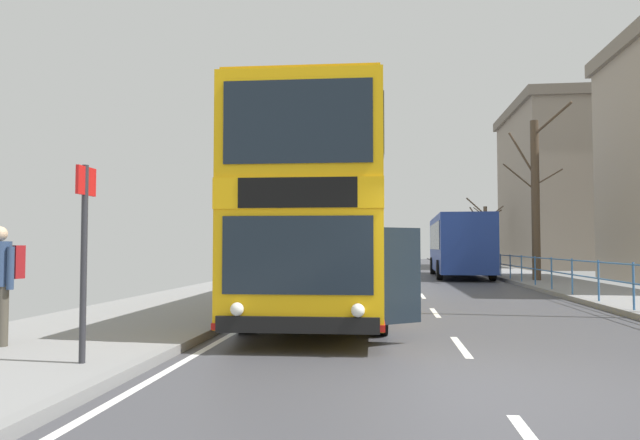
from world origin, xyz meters
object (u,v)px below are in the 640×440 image
Objects in this scene: bus_stop_sign_near at (84,240)px; background_building_00 at (608,185)px; double_decker_bus_main at (326,217)px; bare_tree_far_01 at (536,196)px; bare_tree_far_00 at (485,231)px; background_bus_far_lane at (459,244)px; pedestrian_with_backpack at (1,276)px.

background_building_00 is (20.44, 39.01, 4.53)m from bus_stop_sign_near.
bare_tree_far_01 reaches higher than double_decker_bus_main.
double_decker_bus_main reaches higher than bus_stop_sign_near.
background_building_00 is at bearing -1.19° from bare_tree_far_00.
background_building_00 is (9.01, -0.19, 3.41)m from bare_tree_far_00.
bare_tree_far_00 is (3.80, 14.69, 1.07)m from background_bus_far_lane.
background_building_00 is at bearing 62.63° from bare_tree_far_01.
background_building_00 is (12.81, 14.50, 4.48)m from background_bus_far_lane.
bare_tree_far_01 is at bearing 56.47° from pedestrian_with_backpack.
double_decker_bus_main is 15.19m from bare_tree_far_01.
bus_stop_sign_near is at bearing -117.65° from background_building_00.
pedestrian_with_backpack is 0.70× the size of bus_stop_sign_near.
background_bus_far_lane is 19.86m from background_building_00.
background_building_00 reaches higher than bus_stop_sign_near.
background_building_00 reaches higher than background_bus_far_lane.
bare_tree_far_00 is 9.64m from background_building_00.
bare_tree_far_00 reaches higher than bus_stop_sign_near.
background_building_00 is (10.14, 19.58, 2.42)m from bare_tree_far_01.
background_bus_far_lane is 5.77× the size of pedestrian_with_backpack.
double_decker_bus_main is 5.95× the size of pedestrian_with_backpack.
double_decker_bus_main is 33.88m from bare_tree_far_00.
bare_tree_far_00 is 0.37× the size of background_building_00.
bus_stop_sign_near is at bearing -109.88° from double_decker_bus_main.
background_bus_far_lane is at bearing 67.96° from pedestrian_with_backpack.
background_bus_far_lane is 15.21m from bare_tree_far_00.
double_decker_bus_main is 7.02m from pedestrian_with_backpack.
background_bus_far_lane is 0.70× the size of background_building_00.
bare_tree_far_00 is (13.29, 38.12, 1.63)m from pedestrian_with_backpack.
background_building_00 is (22.30, 37.93, 5.04)m from pedestrian_with_backpack.
background_bus_far_lane is (5.25, 17.95, -0.55)m from double_decker_bus_main.
double_decker_bus_main is 1.39× the size of bare_tree_far_01.
bus_stop_sign_near is 0.33× the size of bare_tree_far_01.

